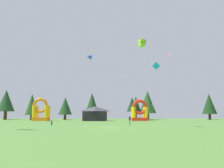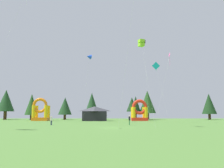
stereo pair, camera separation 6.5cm
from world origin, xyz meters
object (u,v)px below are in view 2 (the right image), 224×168
Objects in this scene: kite_pink_diamond at (169,56)px; inflatable_yellow_castle at (139,113)px; kite_blue_delta at (89,57)px; inflatable_blue_arch at (40,112)px; person_near_camera at (129,119)px; person_left_edge at (51,120)px; kite_black_box at (144,42)px; festival_tent at (95,114)px; kite_cyan_diamond at (156,66)px; kite_lime_box at (141,43)px.

kite_pink_diamond is 2.61× the size of inflatable_yellow_castle.
kite_blue_delta is 22.47m from inflatable_blue_arch.
person_left_edge is (-14.44, -0.03, -0.09)m from person_near_camera.
kite_blue_delta is 19.98m from kite_pink_diamond.
inflatable_yellow_castle is (4.66, 24.53, 1.18)m from person_near_camera.
person_left_edge is 0.28× the size of inflatable_yellow_castle.
kite_black_box is (14.65, 4.15, 5.09)m from kite_blue_delta.
kite_blue_delta is at bearing -33.74° from inflatable_blue_arch.
festival_tent is at bearing 23.25° from person_left_edge.
kite_cyan_diamond is 35.27m from inflatable_blue_arch.
festival_tent is (-12.78, -0.98, -0.24)m from inflatable_yellow_castle.
kite_blue_delta reaches higher than person_left_edge.
person_near_camera is at bearing -45.65° from inflatable_blue_arch.
kite_cyan_diamond is 17.33m from inflatable_yellow_castle.
kite_cyan_diamond is at bearing -23.97° from person_left_edge.
person_near_camera is 14.44m from person_left_edge.
kite_cyan_diamond is 0.63× the size of kite_black_box.
kite_black_box is at bearing -19.70° from festival_tent.
kite_pink_diamond is 39.25m from inflatable_blue_arch.
inflatable_yellow_castle is at bearing 84.39° from kite_lime_box.
inflatable_blue_arch is at bearing 177.27° from festival_tent.
person_near_camera is at bearing -70.98° from festival_tent.
kite_pink_diamond is 26.78m from festival_tent.
kite_pink_diamond is 19.50m from person_near_camera.
kite_cyan_diamond is 2.30× the size of inflatable_yellow_castle.
kite_black_box is 11.99× the size of person_near_camera.
person_near_camera is at bearing -122.46° from kite_cyan_diamond.
kite_lime_box is at bearing -62.06° from kite_blue_delta.
kite_lime_box is at bearing -107.93° from kite_cyan_diamond.
kite_pink_diamond is 20.97m from inflatable_yellow_castle.
kite_blue_delta is 23.15m from kite_lime_box.
kite_black_box reaches higher than kite_blue_delta.
kite_lime_box is 2.37× the size of inflatable_yellow_castle.
inflatable_yellow_castle is at bearing 98.60° from kite_black_box.
kite_black_box is at bearing 15.81° from kite_blue_delta.
kite_pink_diamond reaches higher than kite_lime_box.
kite_lime_box is 8.57× the size of person_left_edge.
person_near_camera is (-1.68, 5.81, -12.77)m from kite_lime_box.
kite_lime_box reaches higher than person_left_edge.
person_near_camera is at bearing -106.56° from kite_black_box.
kite_blue_delta is at bearing -164.19° from kite_black_box.
person_near_camera is 0.27× the size of festival_tent.
inflatable_yellow_castle is 12.82m from festival_tent.
kite_pink_diamond is at bearing -38.84° from festival_tent.
festival_tent is (-9.80, 29.36, -11.83)m from kite_lime_box.
festival_tent is at bearing -2.73° from inflatable_blue_arch.
kite_lime_box reaches higher than festival_tent.
inflatable_yellow_castle reaches higher than person_near_camera.
kite_pink_diamond reaches higher than inflatable_blue_arch.
kite_cyan_diamond is at bearing -38.36° from festival_tent.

